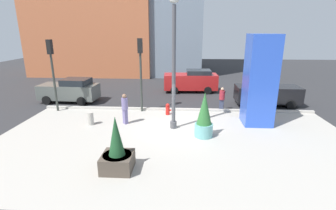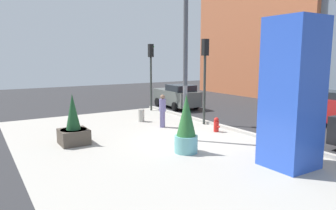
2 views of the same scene
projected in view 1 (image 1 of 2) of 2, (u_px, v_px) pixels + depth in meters
name	position (u px, v px, depth m)	size (l,w,h in m)	color
ground_plane	(177.00, 107.00, 17.95)	(60.00, 60.00, 0.00)	#2D2D30
plaza_pavement	(174.00, 143.00, 12.22)	(18.00, 10.00, 0.02)	#ADA89E
curb_strip	(177.00, 109.00, 17.09)	(18.00, 0.24, 0.16)	#B7B2A8
lamp_post	(174.00, 69.00, 13.15)	(0.44, 0.44, 6.76)	#4C4C51
art_pillar_blue	(260.00, 81.00, 14.08)	(1.57, 1.57, 5.05)	blue
potted_plant_near_left	(204.00, 117.00, 12.70)	(0.92, 0.92, 2.33)	#6BB2B2
potted_plant_mid_plaza	(117.00, 152.00, 9.71)	(1.18, 1.18, 2.22)	#4C4238
fire_hydrant	(168.00, 109.00, 16.19)	(0.36, 0.26, 0.75)	red
concrete_bollard	(90.00, 119.00, 14.49)	(0.36, 0.36, 0.75)	#B2ADA3
traffic_light_corner	(141.00, 64.00, 16.08)	(0.28, 0.42, 4.74)	#333833
traffic_light_far_side	(52.00, 64.00, 16.18)	(0.28, 0.42, 4.67)	#333833
car_curb_east	(266.00, 93.00, 18.12)	(4.43, 2.05, 1.79)	black
car_far_lane	(70.00, 90.00, 18.96)	(4.34, 2.15, 1.77)	#565B56
car_intersection	(191.00, 81.00, 22.02)	(4.63, 2.17, 1.92)	red
pedestrian_crossing	(222.00, 98.00, 16.82)	(0.44, 0.44, 1.61)	#33384C
pedestrian_by_curb	(125.00, 107.00, 14.46)	(0.51, 0.51, 1.78)	slate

